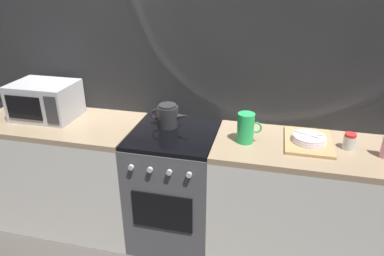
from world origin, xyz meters
name	(u,v)px	position (x,y,z in m)	size (l,w,h in m)	color
ground_plane	(176,234)	(0.00, 0.00, 0.00)	(8.00, 8.00, 0.00)	#47423D
back_wall	(185,78)	(0.00, 0.32, 1.20)	(3.60, 0.05, 2.40)	gray
counter_left	(67,172)	(-0.90, 0.00, 0.45)	(1.20, 0.60, 0.90)	silver
stove_unit	(175,187)	(0.00, 0.00, 0.45)	(0.60, 0.63, 0.90)	#4C4C51
counter_right	(299,204)	(0.90, 0.00, 0.45)	(1.20, 0.60, 0.90)	silver
microwave	(45,100)	(-1.01, 0.05, 1.04)	(0.46, 0.35, 0.27)	#B2B2B7
kettle	(168,116)	(-0.07, 0.10, 0.98)	(0.28, 0.15, 0.17)	#262628
pitcher	(246,128)	(0.50, -0.02, 1.00)	(0.16, 0.11, 0.20)	green
dish_pile	(309,140)	(0.90, 0.05, 0.92)	(0.30, 0.40, 0.07)	tan
spice_jar	(349,141)	(1.14, 0.03, 0.95)	(0.08, 0.08, 0.10)	silver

